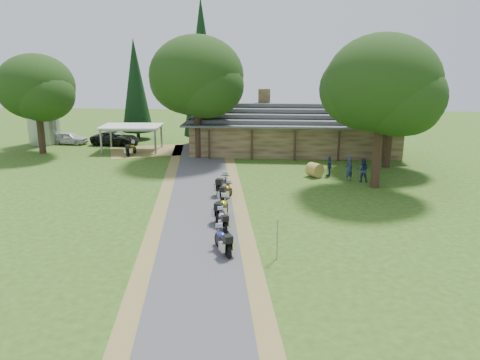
# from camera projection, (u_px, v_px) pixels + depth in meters

# --- Properties ---
(ground) EXTENTS (120.00, 120.00, 0.00)m
(ground) POSITION_uv_depth(u_px,v_px,m) (198.00, 238.00, 25.23)
(ground) COLOR #2F4A15
(ground) RESTS_ON ground
(driveway) EXTENTS (51.95, 51.95, 0.00)m
(driveway) POSITION_uv_depth(u_px,v_px,m) (200.00, 214.00, 29.12)
(driveway) COLOR #414143
(driveway) RESTS_ON ground
(lodge) EXTENTS (21.40, 9.40, 4.90)m
(lodge) POSITION_uv_depth(u_px,v_px,m) (293.00, 127.00, 47.29)
(lodge) COLOR brown
(lodge) RESTS_ON ground
(silo) EXTENTS (3.41, 3.41, 6.83)m
(silo) POSITION_uv_depth(u_px,v_px,m) (42.00, 113.00, 51.03)
(silo) COLOR gray
(silo) RESTS_ON ground
(carport) EXTENTS (6.18, 4.30, 2.59)m
(carport) POSITION_uv_depth(u_px,v_px,m) (132.00, 138.00, 47.76)
(carport) COLOR silver
(carport) RESTS_ON ground
(car_white_sedan) EXTENTS (2.89, 5.36, 1.70)m
(car_white_sedan) POSITION_uv_depth(u_px,v_px,m) (69.00, 136.00, 51.35)
(car_white_sedan) COLOR silver
(car_white_sedan) RESTS_ON ground
(car_dark_suv) EXTENTS (2.88, 5.82, 2.16)m
(car_dark_suv) POSITION_uv_depth(u_px,v_px,m) (115.00, 135.00, 50.81)
(car_dark_suv) COLOR black
(car_dark_suv) RESTS_ON ground
(motorcycle_row_a) EXTENTS (1.40, 2.01, 1.32)m
(motorcycle_row_a) POSITION_uv_depth(u_px,v_px,m) (223.00, 240.00, 23.29)
(motorcycle_row_a) COLOR navy
(motorcycle_row_a) RESTS_ON ground
(motorcycle_row_b) EXTENTS (1.10, 1.80, 1.17)m
(motorcycle_row_b) POSITION_uv_depth(u_px,v_px,m) (222.00, 219.00, 26.43)
(motorcycle_row_b) COLOR #9D9FA5
(motorcycle_row_b) RESTS_ON ground
(motorcycle_row_c) EXTENTS (0.99, 2.18, 1.43)m
(motorcycle_row_c) POSITION_uv_depth(u_px,v_px,m) (222.00, 208.00, 27.97)
(motorcycle_row_c) COLOR #E4E100
(motorcycle_row_c) RESTS_ON ground
(motorcycle_row_d) EXTENTS (1.01, 1.89, 1.23)m
(motorcycle_row_d) POSITION_uv_depth(u_px,v_px,m) (226.00, 191.00, 31.75)
(motorcycle_row_d) COLOR #C66107
(motorcycle_row_d) RESTS_ON ground
(motorcycle_row_e) EXTENTS (1.08, 2.19, 1.43)m
(motorcycle_row_e) POSITION_uv_depth(u_px,v_px,m) (223.00, 184.00, 33.15)
(motorcycle_row_e) COLOR black
(motorcycle_row_e) RESTS_ON ground
(motorcycle_carport_a) EXTENTS (0.84, 1.94, 1.29)m
(motorcycle_carport_a) POSITION_uv_depth(u_px,v_px,m) (131.00, 149.00, 45.78)
(motorcycle_carport_a) COLOR #DDC800
(motorcycle_carport_a) RESTS_ON ground
(person_a) EXTENTS (0.76, 0.69, 2.20)m
(person_a) POSITION_uv_depth(u_px,v_px,m) (349.00, 167.00, 36.42)
(person_a) COLOR navy
(person_a) RESTS_ON ground
(person_b) EXTENTS (0.66, 0.51, 2.18)m
(person_b) POSITION_uv_depth(u_px,v_px,m) (363.00, 168.00, 36.07)
(person_b) COLOR navy
(person_b) RESTS_ON ground
(person_c) EXTENTS (0.42, 0.57, 1.92)m
(person_c) POSITION_uv_depth(u_px,v_px,m) (329.00, 164.00, 37.85)
(person_c) COLOR navy
(person_c) RESTS_ON ground
(hay_bale) EXTENTS (1.52, 1.51, 1.12)m
(hay_bale) POSITION_uv_depth(u_px,v_px,m) (315.00, 170.00, 37.72)
(hay_bale) COLOR olive
(hay_bale) RESTS_ON ground
(sign_post) EXTENTS (0.37, 0.06, 2.07)m
(sign_post) POSITION_uv_depth(u_px,v_px,m) (277.00, 239.00, 22.42)
(sign_post) COLOR gray
(sign_post) RESTS_ON ground
(oak_lodge_left) EXTENTS (8.67, 8.67, 12.41)m
(oak_lodge_left) POSITION_uv_depth(u_px,v_px,m) (197.00, 92.00, 43.24)
(oak_lodge_left) COLOR #1A3811
(oak_lodge_left) RESTS_ON ground
(oak_lodge_right) EXTENTS (7.65, 7.65, 10.02)m
(oak_lodge_right) POSITION_uv_depth(u_px,v_px,m) (391.00, 110.00, 39.79)
(oak_lodge_right) COLOR #1A3811
(oak_lodge_right) RESTS_ON ground
(oak_driveway) EXTENTS (8.15, 8.15, 12.32)m
(oak_driveway) POSITION_uv_depth(u_px,v_px,m) (381.00, 104.00, 33.27)
(oak_driveway) COLOR #1A3811
(oak_driveway) RESTS_ON ground
(oak_silo) EXTENTS (7.41, 7.41, 10.57)m
(oak_silo) POSITION_uv_depth(u_px,v_px,m) (37.00, 100.00, 45.42)
(oak_silo) COLOR #1A3811
(oak_silo) RESTS_ON ground
(cedar_near) EXTENTS (4.10, 4.10, 15.28)m
(cedar_near) POSITION_uv_depth(u_px,v_px,m) (202.00, 73.00, 49.17)
(cedar_near) COLOR black
(cedar_near) RESTS_ON ground
(cedar_far) EXTENTS (3.52, 3.52, 11.38)m
(cedar_far) POSITION_uv_depth(u_px,v_px,m) (136.00, 90.00, 53.09)
(cedar_far) COLOR black
(cedar_far) RESTS_ON ground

